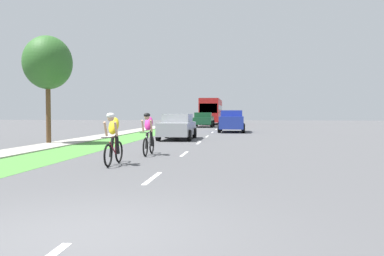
{
  "coord_description": "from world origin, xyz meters",
  "views": [
    {
      "loc": [
        2.03,
        -4.69,
        1.57
      ],
      "look_at": [
        -0.2,
        14.26,
        0.84
      ],
      "focal_mm": 36.24,
      "sensor_mm": 36.0,
      "label": 1
    }
  ],
  "objects_px": {
    "street_tree_near": "(48,63)",
    "pickup_dark_green": "(204,120)",
    "cyclist_trailing": "(148,133)",
    "suv_blue": "(232,121)",
    "bus_red": "(211,110)",
    "sedan_silver": "(177,126)",
    "cyclist_lead": "(113,138)"
  },
  "relations": [
    {
      "from": "suv_blue",
      "to": "pickup_dark_green",
      "type": "distance_m",
      "value": 11.57
    },
    {
      "from": "cyclist_trailing",
      "to": "bus_red",
      "type": "relative_size",
      "value": 0.15
    },
    {
      "from": "cyclist_trailing",
      "to": "suv_blue",
      "type": "distance_m",
      "value": 18.27
    },
    {
      "from": "cyclist_trailing",
      "to": "street_tree_near",
      "type": "bearing_deg",
      "value": 143.66
    },
    {
      "from": "cyclist_lead",
      "to": "suv_blue",
      "type": "distance_m",
      "value": 21.14
    },
    {
      "from": "pickup_dark_green",
      "to": "street_tree_near",
      "type": "height_order",
      "value": "street_tree_near"
    },
    {
      "from": "cyclist_trailing",
      "to": "suv_blue",
      "type": "relative_size",
      "value": 0.37
    },
    {
      "from": "sedan_silver",
      "to": "suv_blue",
      "type": "xyz_separation_m",
      "value": [
        3.08,
        9.37,
        0.18
      ]
    },
    {
      "from": "pickup_dark_green",
      "to": "street_tree_near",
      "type": "bearing_deg",
      "value": -103.43
    },
    {
      "from": "pickup_dark_green",
      "to": "street_tree_near",
      "type": "relative_size",
      "value": 0.93
    },
    {
      "from": "sedan_silver",
      "to": "bus_red",
      "type": "distance_m",
      "value": 31.54
    },
    {
      "from": "cyclist_trailing",
      "to": "bus_red",
      "type": "bearing_deg",
      "value": 90.49
    },
    {
      "from": "cyclist_trailing",
      "to": "street_tree_near",
      "type": "height_order",
      "value": "street_tree_near"
    },
    {
      "from": "cyclist_trailing",
      "to": "pickup_dark_green",
      "type": "relative_size",
      "value": 0.34
    },
    {
      "from": "suv_blue",
      "to": "street_tree_near",
      "type": "relative_size",
      "value": 0.85
    },
    {
      "from": "cyclist_lead",
      "to": "street_tree_near",
      "type": "xyz_separation_m",
      "value": [
        -5.89,
        7.49,
        3.31
      ]
    },
    {
      "from": "suv_blue",
      "to": "bus_red",
      "type": "bearing_deg",
      "value": 98.14
    },
    {
      "from": "cyclist_trailing",
      "to": "bus_red",
      "type": "height_order",
      "value": "bus_red"
    },
    {
      "from": "cyclist_lead",
      "to": "bus_red",
      "type": "distance_m",
      "value": 43.05
    },
    {
      "from": "street_tree_near",
      "to": "pickup_dark_green",
      "type": "bearing_deg",
      "value": 76.57
    },
    {
      "from": "cyclist_lead",
      "to": "pickup_dark_green",
      "type": "relative_size",
      "value": 0.34
    },
    {
      "from": "street_tree_near",
      "to": "sedan_silver",
      "type": "bearing_deg",
      "value": 33.64
    },
    {
      "from": "suv_blue",
      "to": "bus_red",
      "type": "height_order",
      "value": "bus_red"
    },
    {
      "from": "bus_red",
      "to": "street_tree_near",
      "type": "bearing_deg",
      "value": -99.53
    },
    {
      "from": "sedan_silver",
      "to": "pickup_dark_green",
      "type": "relative_size",
      "value": 0.84
    },
    {
      "from": "street_tree_near",
      "to": "cyclist_trailing",
      "type": "bearing_deg",
      "value": -36.34
    },
    {
      "from": "cyclist_lead",
      "to": "street_tree_near",
      "type": "bearing_deg",
      "value": 128.19
    },
    {
      "from": "cyclist_lead",
      "to": "pickup_dark_green",
      "type": "xyz_separation_m",
      "value": [
        -0.04,
        31.98,
        0.02
      ]
    },
    {
      "from": "cyclist_lead",
      "to": "bus_red",
      "type": "relative_size",
      "value": 0.15
    },
    {
      "from": "cyclist_trailing",
      "to": "pickup_dark_green",
      "type": "distance_m",
      "value": 29.14
    },
    {
      "from": "cyclist_lead",
      "to": "sedan_silver",
      "type": "bearing_deg",
      "value": 89.18
    },
    {
      "from": "suv_blue",
      "to": "cyclist_trailing",
      "type": "bearing_deg",
      "value": -98.89
    }
  ]
}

